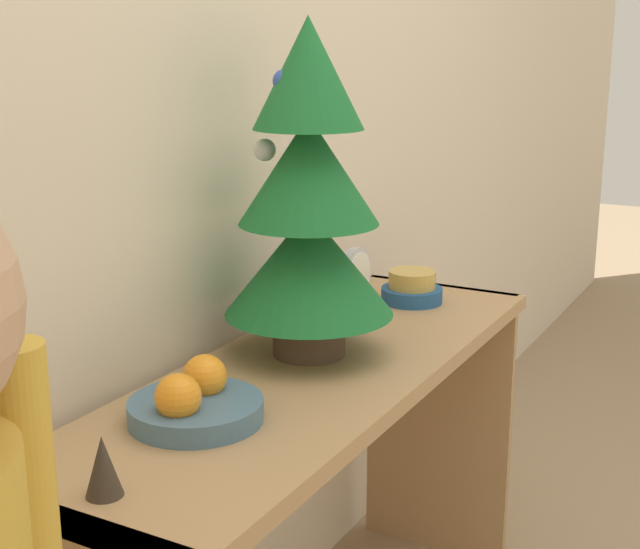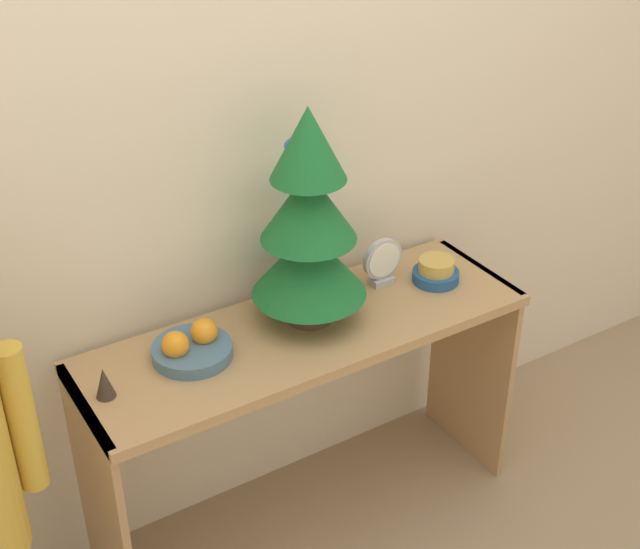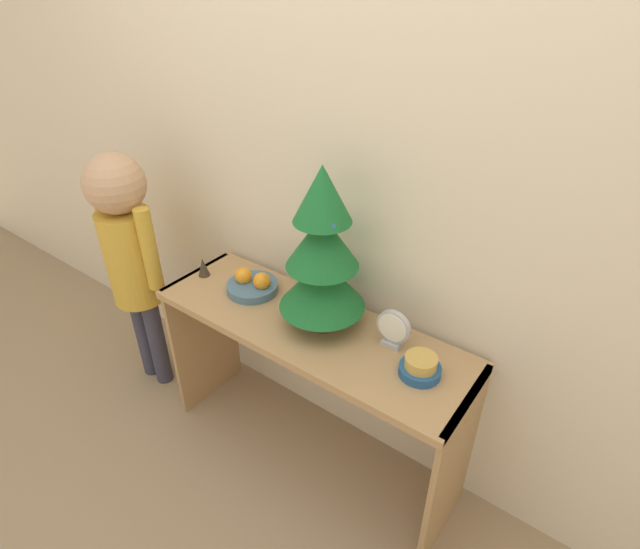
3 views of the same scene
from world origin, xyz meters
name	(u,v)px [view 2 (image 2 of 3)]	position (x,y,z in m)	size (l,w,h in m)	color
back_wall	(254,96)	(0.00, 0.44, 1.25)	(7.00, 0.05, 2.50)	beige
console_table	(306,372)	(0.00, 0.20, 0.54)	(1.23, 0.40, 0.69)	tan
mini_tree	(309,224)	(0.03, 0.24, 0.97)	(0.30, 0.30, 0.60)	#4C3828
fruit_bowl	(192,347)	(-0.31, 0.24, 0.72)	(0.20, 0.20, 0.09)	#476B84
singing_bowl	(436,272)	(0.44, 0.21, 0.72)	(0.13, 0.13, 0.07)	#235189
desk_clock	(382,262)	(0.30, 0.28, 0.76)	(0.12, 0.04, 0.14)	#B2B2B7
figurine	(104,383)	(-0.55, 0.20, 0.73)	(0.05, 0.05, 0.08)	#382D23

